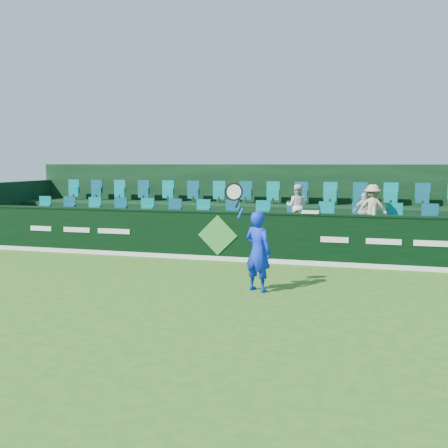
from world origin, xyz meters
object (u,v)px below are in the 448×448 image
(spectator_left, at_px, (297,206))
(drinks_bottle, at_px, (374,211))
(spectator_right, at_px, (372,208))
(towel, at_px, (310,212))
(tennis_player, at_px, (258,250))
(spectator_middle, at_px, (364,212))

(spectator_left, xyz_separation_m, drinks_bottle, (2.06, -1.12, 0.03))
(spectator_right, height_order, towel, spectator_right)
(tennis_player, relative_size, spectator_middle, 2.22)
(tennis_player, relative_size, spectator_left, 1.85)
(spectator_middle, height_order, spectator_right, spectator_right)
(spectator_right, distance_m, towel, 1.92)
(spectator_left, xyz_separation_m, towel, (0.48, -1.12, -0.04))
(spectator_right, bearing_deg, tennis_player, 57.05)
(spectator_left, relative_size, spectator_right, 0.99)
(spectator_left, distance_m, spectator_middle, 1.84)
(spectator_right, distance_m, drinks_bottle, 1.12)
(drinks_bottle, bearing_deg, spectator_middle, 101.35)
(spectator_middle, xyz_separation_m, spectator_right, (0.21, 0.00, 0.11))
(spectator_left, distance_m, towel, 1.22)
(tennis_player, xyz_separation_m, towel, (0.80, 3.02, 0.53))
(spectator_right, bearing_deg, drinks_bottle, 87.62)
(tennis_player, distance_m, spectator_middle, 4.69)
(spectator_middle, relative_size, spectator_right, 0.82)
(spectator_right, xyz_separation_m, towel, (-1.56, -1.12, -0.05))
(spectator_middle, bearing_deg, spectator_right, 162.62)
(spectator_middle, bearing_deg, drinks_bottle, 83.97)
(towel, bearing_deg, drinks_bottle, 0.00)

